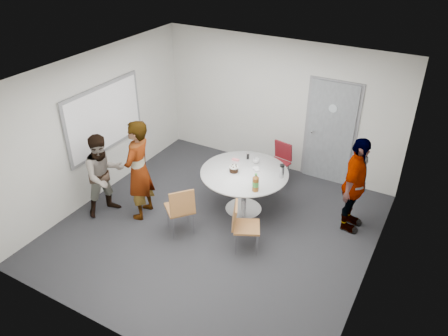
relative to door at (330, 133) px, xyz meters
The scene contains 15 objects.
floor 2.90m from the door, 113.90° to the right, with size 5.00×5.00×0.00m, color #222326.
ceiling 3.19m from the door, 113.90° to the right, with size 5.00×5.00×0.00m, color silver.
wall_back 1.15m from the door, behind, with size 5.00×5.00×0.00m, color silver.
wall_left 4.38m from the door, 145.41° to the right, with size 5.00×5.00×0.00m, color silver.
wall_right 2.87m from the door, 60.57° to the right, with size 5.00×5.00×0.00m, color silver.
wall_front 5.11m from the door, 102.45° to the right, with size 5.00×5.00×0.00m, color silver.
door is the anchor object (origin of this frame).
whiteboard 4.25m from the door, 147.34° to the right, with size 0.04×1.90×1.25m.
table 2.03m from the door, 117.45° to the right, with size 1.53×1.53×1.12m.
chair_near_left 3.30m from the door, 117.90° to the right, with size 0.63×0.63×0.91m.
chair_near_right 2.82m from the door, 100.41° to the right, with size 0.57×0.55×0.85m.
chair_far 1.08m from the door, 144.93° to the right, with size 0.47×0.50×0.84m.
person_main 3.70m from the door, 131.65° to the right, with size 0.66×0.44×1.82m, color #A5C6EA.
person_left 4.28m from the door, 135.55° to the right, with size 0.74×0.58×1.52m, color white.
person_right 1.59m from the door, 57.41° to the right, with size 0.99×0.41×1.69m, color black.
Camera 1 is at (3.01, -5.11, 4.72)m, focal length 35.00 mm.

